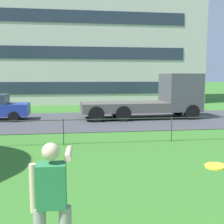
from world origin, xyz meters
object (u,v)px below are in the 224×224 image
object	(u,v)px
person_thrower	(52,204)
apartment_building_background	(53,25)
frisbee	(215,166)
flatbed_truck_far_left	(158,98)

from	to	relation	value
person_thrower	apartment_building_background	world-z (taller)	apartment_building_background
apartment_building_background	frisbee	bearing A→B (deg)	-82.31
frisbee	flatbed_truck_far_left	xyz separation A→B (m)	(3.41, 13.67, -0.15)
frisbee	apartment_building_background	xyz separation A→B (m)	(-3.77, 27.90, 6.68)
frisbee	apartment_building_background	size ratio (longest dim) A/B	0.01
person_thrower	flatbed_truck_far_left	size ratio (longest dim) A/B	0.23
person_thrower	frisbee	distance (m)	2.16
person_thrower	apartment_building_background	size ratio (longest dim) A/B	0.06
apartment_building_background	person_thrower	bearing A→B (deg)	-86.59
flatbed_truck_far_left	apartment_building_background	size ratio (longest dim) A/B	0.25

